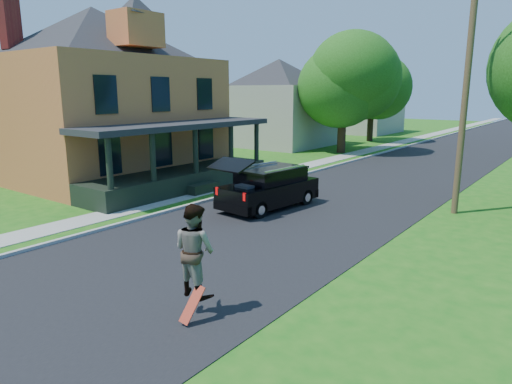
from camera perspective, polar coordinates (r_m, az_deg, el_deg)
The scene contains 14 objects.
ground at distance 13.21m, azimuth -7.53°, elevation -7.69°, with size 140.00×140.00×0.00m, color #185F13.
street at distance 30.43m, azimuth 19.84°, elevation 3.15°, with size 8.00×120.00×0.02m, color black.
curb at distance 31.84m, azimuth 12.87°, elevation 3.96°, with size 0.15×120.00×0.12m, color #9F9F9A.
sidewalk at distance 32.49m, azimuth 10.38°, elevation 4.23°, with size 1.30×120.00×0.03m, color gray.
front_walk at distance 23.94m, azimuth -13.77°, elevation 1.18°, with size 6.50×1.20×0.03m, color gray.
main_house at distance 26.16m, azimuth -19.07°, elevation 12.65°, with size 15.56×15.56×10.10m.
neighbor_house_mid at distance 39.64m, azimuth 2.86°, elevation 11.94°, with size 12.78×12.78×8.30m.
neighbor_house_far at distance 53.63m, azimuth 12.72°, elevation 11.79°, with size 12.78×12.78×8.30m.
black_suv at distance 17.96m, azimuth 1.60°, elevation 0.55°, with size 2.20×4.77×2.16m.
skateboarder at distance 9.39m, azimuth -7.69°, elevation -7.18°, with size 0.98×0.79×1.92m.
skateboard at distance 9.35m, azimuth -7.98°, elevation -13.88°, with size 0.32×0.48×0.74m.
tree_left_mid at distance 35.11m, azimuth 10.91°, elevation 14.21°, with size 6.53×6.43×9.21m.
tree_left_far at distance 44.17m, azimuth 14.32°, elevation 13.06°, with size 6.76×6.53×8.31m.
utility_pole_near at distance 18.40m, azimuth 24.71°, elevation 10.96°, with size 1.45×0.41×8.55m.
Camera 1 is at (8.77, -8.79, 4.52)m, focal length 32.00 mm.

